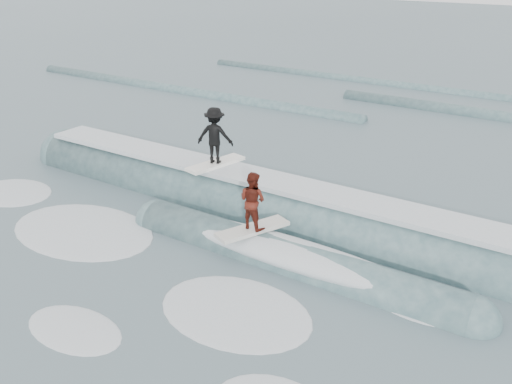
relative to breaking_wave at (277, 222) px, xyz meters
The scene contains 6 objects.
ground 2.98m from the breaking_wave, 96.80° to the right, with size 160.00×160.00×0.00m, color #425860.
breaking_wave is the anchor object (origin of this frame).
surfer_black 3.22m from the breaking_wave, behind, with size 1.27×2.07×1.83m.
surfer_red 2.22m from the breaking_wave, 79.24° to the right, with size 1.29×2.06×1.62m.
whitewater 4.32m from the breaking_wave, 105.64° to the right, with size 15.45×6.18×0.10m.
far_swells 14.99m from the breaking_wave, 101.36° to the left, with size 41.21×8.65×0.80m.
Camera 1 is at (7.99, -9.71, 7.29)m, focal length 40.00 mm.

